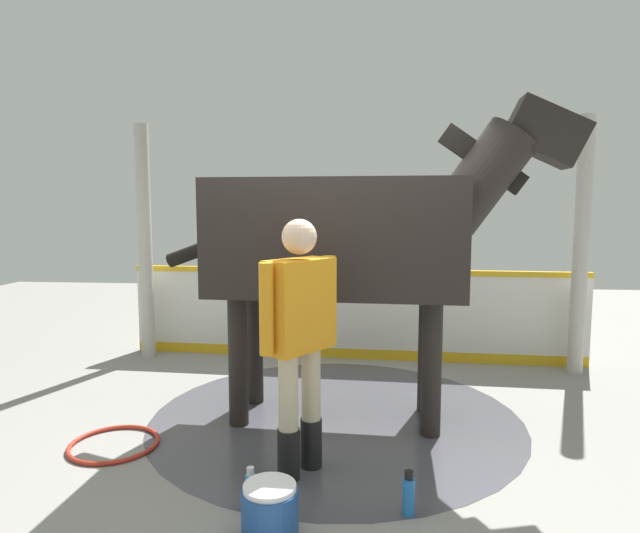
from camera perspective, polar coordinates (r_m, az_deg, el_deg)
The scene contains 11 objects.
ground_plane at distance 4.48m, azimuth -0.57°, elevation -17.32°, with size 16.00×16.00×0.02m, color gray.
wet_patch at distance 4.77m, azimuth 1.67°, elevation -15.66°, with size 3.14×3.14×0.00m, color #4C4C54.
barrier_wall at distance 6.37m, azimuth 3.44°, elevation -5.40°, with size 0.32×5.32×1.07m.
roof_post_near at distance 6.30m, azimuth 25.98°, elevation 1.88°, with size 0.16×0.16×2.74m, color #B7B2A8.
roof_post_far at distance 6.65m, azimuth -18.11°, elevation 2.41°, with size 0.16×0.16×2.74m, color #B7B2A8.
horse at distance 4.42m, azimuth 3.29°, elevation 3.20°, with size 1.02×3.41×2.64m.
handler at distance 3.55m, azimuth -2.17°, elevation -6.61°, with size 0.58×0.47×1.71m.
wash_bucket at distance 3.21m, azimuth -5.35°, elevation -24.42°, with size 0.31×0.31×0.29m.
bottle_shampoo at distance 3.45m, azimuth -7.37°, elevation -22.54°, with size 0.06×0.06×0.27m.
bottle_spray at distance 3.43m, azimuth 9.39°, elevation -22.80°, with size 0.07×0.07×0.27m.
hose_coil at distance 4.52m, azimuth -21.04°, elevation -17.18°, with size 0.66×0.66×0.03m, color #B72D1E.
Camera 1 is at (-4.08, -0.42, 1.79)m, focal length 30.13 mm.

